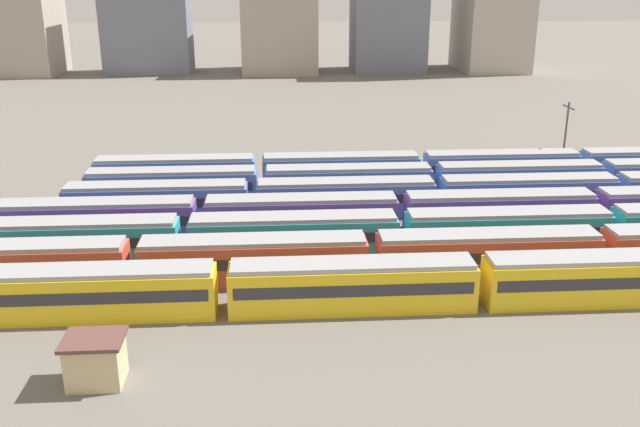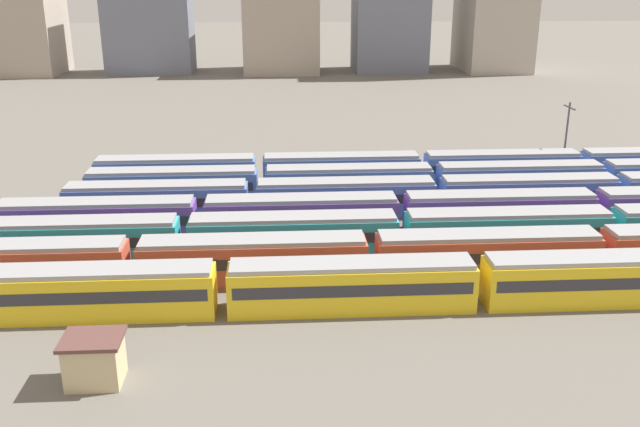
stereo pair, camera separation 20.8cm
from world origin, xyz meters
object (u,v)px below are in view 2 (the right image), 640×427
Objects in this scene: train_track_4 at (528,194)px; signal_hut at (94,359)px; train_track_6 at (422,168)px; train_track_2 at (401,233)px; train_track_5 at (603,178)px; train_track_1 at (371,257)px; train_track_0 at (352,285)px; catenary_pole_1 at (566,135)px; train_track_3 at (499,211)px.

train_track_4 is 47.23m from signal_hut.
train_track_4 is at bearing -49.27° from train_track_6.
train_track_5 is (25.28, 15.60, 0.00)m from train_track_2.
signal_hut is (-18.54, -13.91, -0.35)m from train_track_1.
train_track_6 reaches higher than signal_hut.
signal_hut is (-16.41, -8.71, -0.35)m from train_track_0.
catenary_pole_1 is (24.14, 23.85, 3.08)m from train_track_2.
train_track_2 is at bearing -145.27° from train_track_4.
train_track_6 is 8.39× the size of catenary_pole_1.
train_track_3 is 18.21m from train_track_5.
train_track_6 is at bearing 69.75° from train_track_0.
train_track_3 is 1.25× the size of train_track_6.
train_track_5 is (14.94, 10.40, 0.00)m from train_track_3.
train_track_0 is at bearing -130.84° from catenary_pole_1.
train_track_2 is 18.25m from train_track_4.
train_track_2 is 11.57m from train_track_3.
train_track_6 is at bearing -170.44° from catenary_pole_1.
train_track_0 and train_track_3 have the same top height.
catenary_pole_1 is (13.80, 18.65, 3.08)m from train_track_3.
train_track_4 is at bearing 38.67° from signal_hut.
signal_hut is at bearing -142.95° from train_track_3.
train_track_1 is at bearing -109.83° from train_track_6.
train_track_3 and train_track_6 have the same top height.
train_track_1 is 6.17m from train_track_2.
train_track_4 is at bearing -124.19° from catenary_pole_1.
train_track_5 is 12.64× the size of catenary_pole_1.
train_track_2 is (5.46, 10.40, 0.00)m from train_track_0.
train_track_2 is at bearing 41.15° from signal_hut.
catenary_pole_1 is (29.60, 34.25, 3.08)m from train_track_0.
train_track_6 is 20.75× the size of signal_hut.
train_track_4 is 16.54m from catenary_pole_1.
signal_hut is (-32.21, -24.31, -0.35)m from train_track_3.
train_track_3 is (15.80, 15.60, 0.00)m from train_track_0.
train_track_0 is at bearing -110.25° from train_track_6.
train_track_0 and train_track_6 have the same top height.
train_track_6 is (-19.23, 5.20, 0.00)m from train_track_5.
catenary_pole_1 reaches higher than signal_hut.
train_track_2 is 29.04m from signal_hut.
train_track_2 and train_track_5 have the same top height.
train_track_2 is 20.75× the size of signal_hut.
train_track_2 is 29.71m from train_track_5.
train_track_1 is 0.80× the size of train_track_4.
train_track_1 is at bearing -143.98° from train_track_5.
train_track_2 is at bearing 62.29° from train_track_0.
catenary_pole_1 is 63.03m from signal_hut.
train_track_0 is 11.75m from train_track_2.
train_track_1 and train_track_4 have the same top height.
train_track_1 and train_track_6 have the same top height.
train_track_0 is 5.62m from train_track_1.
train_track_0 is 40.26m from train_track_5.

